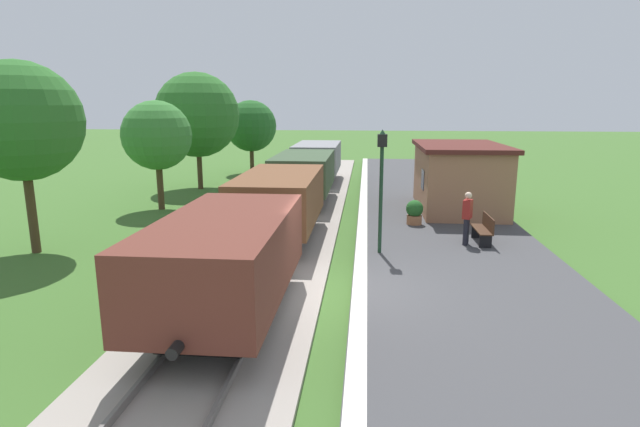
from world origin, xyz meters
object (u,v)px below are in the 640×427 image
(lamp_post_near, at_px, (382,169))
(tree_field_distant, at_px, (251,126))
(person_waiting, at_px, (467,216))
(tree_field_left, at_px, (197,115))
(tree_trackside_far, at_px, (157,136))
(freight_train, at_px, (294,187))
(bench_near_hut, at_px, (484,229))
(tree_trackside_mid, at_px, (20,122))
(station_hut, at_px, (458,177))
(potted_planter, at_px, (414,212))

(lamp_post_near, xyz_separation_m, tree_field_distant, (-8.26, 19.00, 0.40))
(person_waiting, bearing_deg, tree_field_left, -17.20)
(tree_trackside_far, bearing_deg, freight_train, -15.60)
(bench_near_hut, relative_size, tree_trackside_mid, 0.25)
(station_hut, bearing_deg, lamp_post_near, -116.97)
(freight_train, bearing_deg, person_waiting, -32.24)
(bench_near_hut, xyz_separation_m, tree_trackside_far, (-13.04, 5.36, 2.58))
(lamp_post_near, bearing_deg, station_hut, 63.03)
(tree_trackside_far, bearing_deg, tree_field_distant, 83.49)
(station_hut, bearing_deg, bench_near_hut, -90.69)
(station_hut, distance_m, tree_trackside_far, 13.21)
(freight_train, distance_m, potted_planter, 4.92)
(station_hut, relative_size, tree_field_distant, 1.18)
(tree_trackside_mid, bearing_deg, freight_train, 34.15)
(station_hut, relative_size, tree_trackside_far, 1.20)
(tree_trackside_far, xyz_separation_m, tree_field_distant, (1.40, 12.23, -0.10))
(tree_trackside_mid, distance_m, tree_trackside_far, 7.09)
(freight_train, height_order, tree_trackside_mid, tree_trackside_mid)
(tree_field_distant, bearing_deg, tree_trackside_mid, -98.02)
(person_waiting, xyz_separation_m, lamp_post_near, (-2.77, -1.15, 1.62))
(lamp_post_near, bearing_deg, tree_trackside_far, 144.97)
(lamp_post_near, height_order, tree_field_left, tree_field_left)
(freight_train, xyz_separation_m, tree_field_left, (-6.36, 7.38, 2.68))
(station_hut, bearing_deg, potted_planter, -124.95)
(tree_trackside_far, height_order, tree_field_left, tree_field_left)
(tree_trackside_mid, bearing_deg, tree_field_left, 84.30)
(person_waiting, xyz_separation_m, tree_trackside_far, (-12.43, 5.62, 2.12))
(station_hut, distance_m, tree_trackside_mid, 16.18)
(lamp_post_near, height_order, tree_field_distant, tree_field_distant)
(person_waiting, relative_size, potted_planter, 1.87)
(bench_near_hut, height_order, lamp_post_near, lamp_post_near)
(bench_near_hut, height_order, tree_field_distant, tree_field_distant)
(bench_near_hut, distance_m, tree_field_left, 17.41)
(station_hut, height_order, lamp_post_near, lamp_post_near)
(freight_train, height_order, lamp_post_near, lamp_post_near)
(person_waiting, relative_size, tree_field_left, 0.27)
(station_hut, height_order, potted_planter, station_hut)
(station_hut, xyz_separation_m, potted_planter, (-2.07, -2.96, -0.93))
(tree_trackside_mid, bearing_deg, station_hut, 25.71)
(tree_field_distant, bearing_deg, bench_near_hut, -56.49)
(tree_trackside_mid, xyz_separation_m, tree_field_distant, (2.70, 19.16, -0.94))
(potted_planter, relative_size, tree_field_left, 0.14)
(tree_field_distant, bearing_deg, tree_field_left, -102.34)
(person_waiting, distance_m, lamp_post_near, 3.41)
(bench_near_hut, bearing_deg, station_hut, 89.31)
(bench_near_hut, height_order, tree_trackside_mid, tree_trackside_mid)
(person_waiting, xyz_separation_m, tree_trackside_mid, (-13.73, -1.30, 2.96))
(freight_train, height_order, tree_trackside_far, tree_trackside_far)
(person_waiting, bearing_deg, tree_trackside_mid, 30.23)
(bench_near_hut, bearing_deg, freight_train, 151.91)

